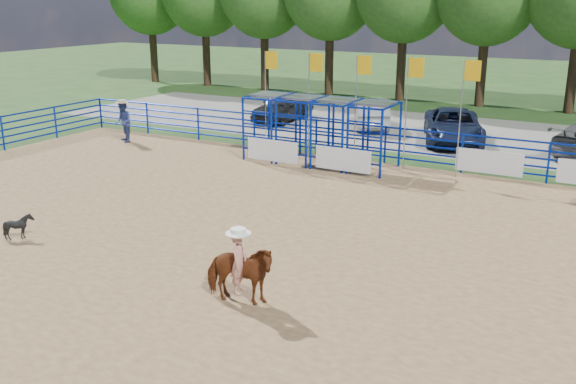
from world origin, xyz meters
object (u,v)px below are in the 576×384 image
at_px(car_a, 283,106).
at_px(spectator_cowboy, 123,121).
at_px(horse_and_rider, 239,268).
at_px(car_b, 372,113).
at_px(car_c, 453,126).
at_px(calf, 19,226).

bearing_deg(car_a, spectator_cowboy, -114.33).
xyz_separation_m(horse_and_rider, car_b, (-4.81, 19.56, -0.09)).
bearing_deg(car_c, spectator_cowboy, -169.86).
relative_size(car_a, car_b, 1.01).
bearing_deg(car_a, calf, -83.34).
bearing_deg(horse_and_rider, car_c, 90.97).
xyz_separation_m(car_a, car_c, (9.34, -1.04, -0.02)).
xyz_separation_m(calf, car_c, (6.96, 17.72, 0.37)).
bearing_deg(car_a, horse_and_rider, -63.80).
height_order(calf, car_c, car_c).
distance_m(spectator_cowboy, car_c, 14.79).
bearing_deg(car_b, calf, 57.85).
height_order(calf, car_b, car_b).
bearing_deg(car_c, horse_and_rider, -107.83).
height_order(car_b, car_c, car_c).
relative_size(horse_and_rider, calf, 3.33).
relative_size(horse_and_rider, car_a, 0.53).
relative_size(horse_and_rider, car_c, 0.44).
bearing_deg(calf, car_b, -8.70).
relative_size(horse_and_rider, car_b, 0.53).
distance_m(spectator_cowboy, car_a, 8.96).
bearing_deg(horse_and_rider, calf, 177.24).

